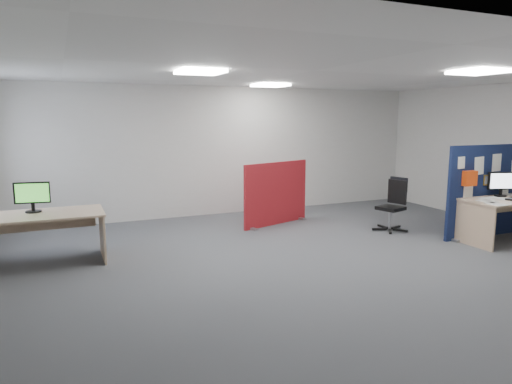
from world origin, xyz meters
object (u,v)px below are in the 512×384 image
object	(u,v)px
monitor_main	(501,183)
office_chair	(394,201)
red_divider	(276,194)
monitor_second	(32,196)
navy_divider	(489,191)
main_desk	(511,207)
second_desk	(38,225)

from	to	relation	value
monitor_main	office_chair	bearing A→B (deg)	156.81
monitor_main	red_divider	size ratio (longest dim) A/B	0.30
office_chair	monitor_main	bearing A→B (deg)	-59.92
red_divider	monitor_second	world-z (taller)	red_divider
navy_divider	monitor_second	size ratio (longest dim) A/B	4.08
red_divider	monitor_main	bearing A→B (deg)	-57.41
main_desk	monitor_second	distance (m)	7.55
main_desk	red_divider	xyz separation A→B (m)	(-3.12, 2.62, 0.03)
monitor_main	office_chair	world-z (taller)	monitor_main
navy_divider	second_desk	distance (m)	7.28
monitor_second	main_desk	bearing A→B (deg)	-5.74
monitor_main	office_chair	xyz separation A→B (m)	(-1.27, 1.17, -0.42)
main_desk	office_chair	size ratio (longest dim) A/B	1.91
second_desk	monitor_second	xyz separation A→B (m)	(-0.05, 0.12, 0.41)
red_divider	second_desk	world-z (taller)	red_divider
monitor_main	main_desk	bearing A→B (deg)	-47.36
navy_divider	office_chair	size ratio (longest dim) A/B	2.03
monitor_main	monitor_second	distance (m)	7.43
navy_divider	red_divider	bearing A→B (deg)	142.91
red_divider	second_desk	size ratio (longest dim) A/B	0.88
monitor_main	second_desk	distance (m)	7.37
office_chair	second_desk	bearing A→B (deg)	158.84
main_desk	office_chair	bearing A→B (deg)	135.01
navy_divider	red_divider	xyz separation A→B (m)	(-3.00, 2.27, -0.21)
red_divider	office_chair	size ratio (longest dim) A/B	1.62
navy_divider	office_chair	world-z (taller)	navy_divider
second_desk	office_chair	xyz separation A→B (m)	(5.92, -0.41, -0.02)
navy_divider	monitor_main	world-z (taller)	navy_divider
main_desk	second_desk	world-z (taller)	same
red_divider	second_desk	bearing A→B (deg)	173.31
monitor_second	monitor_main	bearing A→B (deg)	-4.60
navy_divider	main_desk	distance (m)	0.44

